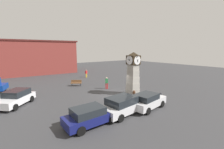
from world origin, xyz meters
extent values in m
plane|color=#38383A|center=(0.00, 0.00, 0.00)|extent=(87.07, 87.07, 0.00)
cube|color=#9B968B|center=(1.83, -1.35, 0.38)|extent=(1.26, 1.26, 0.75)
cube|color=#9C968C|center=(1.83, -1.35, 1.13)|extent=(1.20, 1.20, 0.75)
cube|color=#A09B90|center=(1.83, -1.35, 1.88)|extent=(1.15, 1.15, 0.75)
cube|color=#9B968B|center=(1.83, -1.35, 2.63)|extent=(1.09, 1.09, 0.75)
cube|color=#9E998E|center=(1.83, -1.35, 3.38)|extent=(1.03, 1.03, 0.75)
cube|color=#2D2316|center=(1.83, -1.35, 4.30)|extent=(1.27, 1.27, 1.09)
cylinder|color=white|center=(1.83, -0.70, 4.30)|extent=(1.04, 0.04, 1.04)
cube|color=black|center=(1.83, -0.66, 4.30)|extent=(0.06, 0.06, 0.24)
cube|color=black|center=(1.83, -0.66, 4.30)|extent=(0.04, 0.31, 0.30)
cylinder|color=white|center=(1.83, -2.01, 4.30)|extent=(1.04, 0.04, 1.04)
cube|color=black|center=(1.83, -2.04, 4.30)|extent=(0.06, 0.21, 0.18)
cube|color=black|center=(1.83, -2.04, 4.30)|extent=(0.04, 0.19, 0.38)
cylinder|color=white|center=(2.49, -1.35, 4.30)|extent=(0.04, 1.04, 1.04)
cube|color=black|center=(2.52, -1.35, 4.30)|extent=(0.24, 0.06, 0.05)
cube|color=black|center=(2.52, -1.35, 4.30)|extent=(0.32, 0.04, 0.28)
cylinder|color=white|center=(1.18, -1.35, 4.30)|extent=(0.04, 1.04, 1.04)
cube|color=black|center=(1.15, -1.35, 4.30)|extent=(0.07, 0.06, 0.24)
cube|color=black|center=(1.15, -1.35, 4.30)|extent=(0.23, 0.04, 0.36)
pyramid|color=#2D2316|center=(1.83, -1.35, 5.04)|extent=(1.34, 1.34, 0.40)
cylinder|color=brown|center=(0.57, -2.84, 0.43)|extent=(0.32, 0.32, 0.87)
sphere|color=brown|center=(0.57, -2.84, 0.92)|extent=(0.28, 0.28, 0.28)
cylinder|color=#333338|center=(1.53, -4.16, 0.40)|extent=(0.21, 0.21, 0.79)
sphere|color=#333338|center=(1.53, -4.16, 0.82)|extent=(0.19, 0.19, 0.19)
cylinder|color=#333338|center=(2.35, -5.04, 0.43)|extent=(0.27, 0.27, 0.85)
sphere|color=#333338|center=(2.35, -5.04, 0.89)|extent=(0.24, 0.24, 0.24)
cube|color=navy|center=(-6.00, -4.96, 0.58)|extent=(4.15, 1.77, 0.62)
cube|color=#1E2328|center=(-6.31, -4.96, 1.16)|extent=(2.29, 1.62, 0.54)
cylinder|color=black|center=(-4.73, -4.13, 0.32)|extent=(0.64, 0.23, 0.64)
cylinder|color=black|center=(-4.71, -5.78, 0.32)|extent=(0.64, 0.23, 0.64)
cylinder|color=black|center=(-7.29, -4.15, 0.32)|extent=(0.64, 0.23, 0.64)
cylinder|color=black|center=(-7.27, -5.80, 0.32)|extent=(0.64, 0.23, 0.64)
cube|color=silver|center=(-2.72, -4.89, 0.60)|extent=(4.69, 2.36, 0.67)
cube|color=#1E2328|center=(-3.06, -4.93, 1.25)|extent=(2.65, 1.99, 0.62)
cylinder|color=black|center=(-1.43, -3.85, 0.32)|extent=(0.66, 0.29, 0.64)
cylinder|color=black|center=(-1.24, -5.63, 0.32)|extent=(0.66, 0.29, 0.64)
cylinder|color=black|center=(-4.21, -4.16, 0.32)|extent=(0.66, 0.29, 0.64)
cylinder|color=black|center=(-4.02, -5.94, 0.32)|extent=(0.66, 0.29, 0.64)
cube|color=silver|center=(-0.15, -5.38, 0.61)|extent=(4.16, 2.19, 0.67)
cube|color=#1E2328|center=(-0.45, -5.42, 1.21)|extent=(2.36, 1.84, 0.53)
cylinder|color=black|center=(0.97, -4.42, 0.32)|extent=(0.66, 0.30, 0.64)
cylinder|color=black|center=(1.17, -6.05, 0.32)|extent=(0.66, 0.30, 0.64)
cylinder|color=black|center=(-1.47, -4.72, 0.32)|extent=(0.66, 0.30, 0.64)
cylinder|color=black|center=(-1.28, -6.35, 0.32)|extent=(0.66, 0.30, 0.64)
cube|color=silver|center=(-10.18, 3.01, 0.60)|extent=(3.99, 4.11, 0.66)
cube|color=#1E2328|center=(-9.98, 3.23, 1.23)|extent=(2.69, 2.72, 0.60)
cylinder|color=black|center=(-10.35, 1.53, 0.32)|extent=(0.60, 0.62, 0.64)
cylinder|color=black|center=(-8.72, 3.31, 0.32)|extent=(0.60, 0.62, 0.64)
cylinder|color=black|center=(-10.00, 4.49, 0.32)|extent=(0.60, 0.62, 0.64)
cylinder|color=black|center=(-11.39, 10.89, 0.40)|extent=(0.85, 0.53, 0.80)
cube|color=brown|center=(-1.98, 7.00, 0.45)|extent=(1.62, 1.29, 0.08)
cube|color=brown|center=(-1.85, 7.21, 0.70)|extent=(1.38, 0.92, 0.40)
cylinder|color=#262628|center=(-2.63, 7.18, 0.23)|extent=(0.06, 0.06, 0.45)
cylinder|color=#262628|center=(-1.56, 6.49, 0.23)|extent=(0.06, 0.06, 0.45)
cylinder|color=#262628|center=(-2.41, 7.52, 0.23)|extent=(0.06, 0.06, 0.45)
cylinder|color=#262628|center=(-1.34, 6.82, 0.23)|extent=(0.06, 0.06, 0.45)
cylinder|color=red|center=(0.70, 2.83, 0.42)|extent=(0.14, 0.14, 0.84)
cylinder|color=red|center=(0.86, 2.71, 0.42)|extent=(0.14, 0.14, 0.84)
cube|color=#338C4C|center=(0.78, 2.77, 1.15)|extent=(0.46, 0.43, 0.63)
sphere|color=beige|center=(0.78, 2.77, 1.58)|extent=(0.23, 0.23, 0.23)
cylinder|color=gold|center=(2.48, 12.39, 0.38)|extent=(0.14, 0.14, 0.77)
cylinder|color=gold|center=(2.66, 12.47, 0.38)|extent=(0.14, 0.14, 0.77)
cube|color=red|center=(2.57, 12.43, 1.06)|extent=(0.46, 0.39, 0.58)
sphere|color=tan|center=(2.57, 12.43, 1.45)|extent=(0.21, 0.21, 0.21)
cube|color=maroon|center=(-5.61, 25.38, 3.60)|extent=(20.64, 11.81, 7.20)
cube|color=#4F1E1B|center=(-5.61, 25.38, 7.35)|extent=(21.26, 12.17, 0.30)
camera|label=1|loc=(-11.09, -14.19, 5.57)|focal=24.00mm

